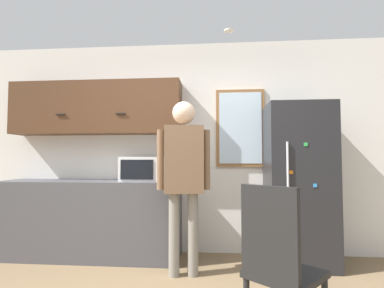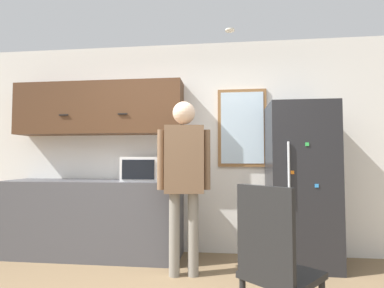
{
  "view_description": "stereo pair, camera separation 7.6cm",
  "coord_description": "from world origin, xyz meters",
  "px_view_note": "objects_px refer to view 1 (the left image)",
  "views": [
    {
      "loc": [
        0.45,
        -1.89,
        1.18
      ],
      "look_at": [
        0.19,
        1.08,
        1.33
      ],
      "focal_mm": 28.0,
      "sensor_mm": 36.0,
      "label": 1
    },
    {
      "loc": [
        0.52,
        -1.88,
        1.18
      ],
      "look_at": [
        0.19,
        1.08,
        1.33
      ],
      "focal_mm": 28.0,
      "sensor_mm": 36.0,
      "label": 2
    }
  ],
  "objects_px": {
    "microwave": "(145,169)",
    "chair": "(278,261)",
    "person": "(184,168)",
    "refrigerator": "(299,184)"
  },
  "relations": [
    {
      "from": "microwave",
      "to": "chair",
      "type": "bearing_deg",
      "value": -52.65
    },
    {
      "from": "refrigerator",
      "to": "microwave",
      "type": "bearing_deg",
      "value": 178.76
    },
    {
      "from": "refrigerator",
      "to": "chair",
      "type": "xyz_separation_m",
      "value": [
        -0.55,
        -1.59,
        -0.35
      ]
    },
    {
      "from": "refrigerator",
      "to": "chair",
      "type": "relative_size",
      "value": 1.77
    },
    {
      "from": "refrigerator",
      "to": "chair",
      "type": "height_order",
      "value": "refrigerator"
    },
    {
      "from": "refrigerator",
      "to": "chair",
      "type": "distance_m",
      "value": 1.72
    },
    {
      "from": "microwave",
      "to": "refrigerator",
      "type": "height_order",
      "value": "refrigerator"
    },
    {
      "from": "person",
      "to": "chair",
      "type": "xyz_separation_m",
      "value": [
        0.72,
        -1.15,
        -0.54
      ]
    },
    {
      "from": "person",
      "to": "refrigerator",
      "type": "relative_size",
      "value": 0.99
    },
    {
      "from": "microwave",
      "to": "chair",
      "type": "height_order",
      "value": "microwave"
    }
  ]
}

